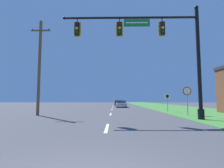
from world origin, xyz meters
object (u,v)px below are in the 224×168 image
Objects in this scene: signal_mast at (161,47)px; stop_sign at (187,94)px; utility_pole_near at (39,65)px; car_ahead at (121,104)px; route_sign_post at (167,98)px; far_car at (118,103)px.

signal_mast is 5.63m from stop_sign.
car_ahead is at bearing 64.02° from utility_pole_near.
route_sign_post is (-0.40, 4.54, -0.34)m from stop_sign.
signal_mast is 4.96× the size of route_sign_post.
route_sign_post is at bearing 95.08° from stop_sign.
utility_pole_near is at bearing -179.94° from stop_sign.
stop_sign is (5.28, -16.53, 1.26)m from car_ahead.
utility_pole_near reaches higher than car_ahead.
car_ahead is at bearing -88.30° from far_car.
far_car is at bearing 103.27° from route_sign_post.
signal_mast is at bearing -109.07° from route_sign_post.
route_sign_post is at bearing 70.93° from signal_mast.
stop_sign is 13.61m from utility_pole_near.
far_car is 0.51× the size of utility_pole_near.
signal_mast is 20.47m from car_ahead.
far_car is at bearing 94.73° from signal_mast.
utility_pole_near is (-7.77, -26.49, 3.91)m from far_car.
signal_mast is 2.14× the size of car_ahead.
far_car is 27.88m from utility_pole_near.
car_ahead is 9.95m from far_car.
utility_pole_near is at bearing -115.98° from car_ahead.
far_car is 1.78× the size of stop_sign.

